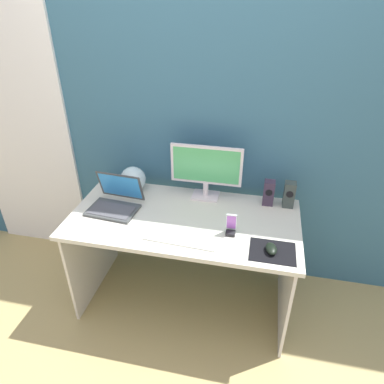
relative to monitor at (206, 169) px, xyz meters
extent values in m
plane|color=tan|center=(-0.09, -0.27, -0.94)|extent=(8.00, 8.00, 0.00)
cube|color=#35627A|center=(-0.09, 0.18, 0.31)|extent=(6.00, 0.04, 2.50)
cube|color=white|center=(-1.45, 0.14, 0.07)|extent=(0.82, 0.02, 2.02)
cube|color=beige|center=(-0.09, -0.27, -0.22)|extent=(1.43, 0.72, 0.03)
cube|color=beige|center=(-0.77, -0.27, -0.59)|extent=(0.02, 0.68, 0.70)
cube|color=silver|center=(0.59, -0.27, -0.59)|extent=(0.02, 0.68, 0.70)
cube|color=silver|center=(0.00, 0.00, -0.20)|extent=(0.18, 0.14, 0.01)
cylinder|color=silver|center=(0.00, 0.00, -0.15)|extent=(0.04, 0.04, 0.09)
cube|color=silver|center=(0.00, 0.00, 0.03)|extent=(0.47, 0.02, 0.27)
cube|color=#4CB266|center=(0.00, -0.01, 0.03)|extent=(0.44, 0.00, 0.23)
cube|color=#35403C|center=(0.55, 0.00, -0.12)|extent=(0.07, 0.07, 0.18)
cylinder|color=black|center=(0.55, -0.04, -0.10)|extent=(0.04, 0.00, 0.04)
cube|color=#382B3D|center=(0.42, 0.00, -0.13)|extent=(0.07, 0.07, 0.17)
cylinder|color=black|center=(0.42, -0.04, -0.11)|extent=(0.04, 0.00, 0.04)
cube|color=#3F4141|center=(-0.55, -0.31, -0.20)|extent=(0.33, 0.24, 0.02)
cube|color=#47474C|center=(-0.55, -0.32, -0.19)|extent=(0.29, 0.18, 0.00)
cube|color=#3F4141|center=(-0.54, -0.17, -0.10)|extent=(0.31, 0.09, 0.20)
cube|color=#338CD8|center=(-0.54, -0.18, -0.09)|extent=(0.29, 0.07, 0.17)
sphere|color=silver|center=(-0.51, -0.02, -0.13)|extent=(0.18, 0.18, 0.18)
cube|color=white|center=(-0.06, -0.49, -0.21)|extent=(0.43, 0.14, 0.01)
cube|color=black|center=(0.46, -0.49, -0.21)|extent=(0.25, 0.20, 0.00)
ellipsoid|color=black|center=(0.45, -0.49, -0.19)|extent=(0.08, 0.11, 0.04)
cube|color=black|center=(0.22, -0.38, -0.20)|extent=(0.06, 0.06, 0.02)
cube|color=silver|center=(0.22, -0.37, -0.13)|extent=(0.06, 0.03, 0.12)
cube|color=#A559BF|center=(0.22, -0.38, -0.13)|extent=(0.05, 0.02, 0.10)
camera|label=1|loc=(0.34, -2.00, 1.04)|focal=32.29mm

